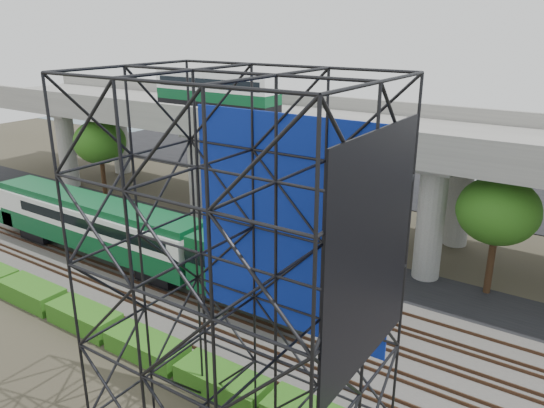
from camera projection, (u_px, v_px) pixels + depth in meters
The scene contains 13 objects.
ground at pixel (190, 314), 31.39m from camera, with size 140.00×140.00×0.00m, color #474233.
ballast_bed at pixel (211, 299), 32.93m from camera, with size 90.00×12.00×0.20m, color slate.
service_road at pixel (285, 253), 39.63m from camera, with size 90.00×5.00×0.08m, color black.
parking_lot at pixel (400, 180), 58.10m from camera, with size 90.00×18.00×0.08m, color black.
harbor_water at pixel (457, 144), 75.40m from camera, with size 140.00×40.00×0.03m, color #415E6B.
rail_tracks at pixel (211, 296), 32.87m from camera, with size 90.00×9.52×0.16m.
commuter_train at pixel (115, 229), 36.51m from camera, with size 29.30×3.06×4.30m.
overpass at pixel (315, 132), 41.73m from camera, with size 80.00×12.00×12.40m.
scaffold_tower at pixel (238, 306), 17.48m from camera, with size 9.36×6.36×15.00m.
hedge_strip at pixel (147, 346), 27.30m from camera, with size 34.60×1.80×1.20m.
trees at pixel (275, 158), 44.76m from camera, with size 40.94×16.94×7.69m.
suv at pixel (242, 236), 41.04m from camera, with size 2.20×4.77×1.32m, color black.
parked_cars at pixel (403, 176), 57.32m from camera, with size 36.44×9.78×1.32m.
Camera 1 is at (19.44, -20.20, 16.32)m, focal length 35.00 mm.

